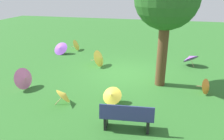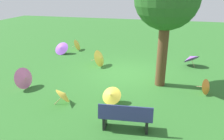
# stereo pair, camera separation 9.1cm
# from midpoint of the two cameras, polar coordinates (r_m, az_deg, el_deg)

# --- Properties ---
(ground) EXTENTS (40.00, 40.00, 0.00)m
(ground) POSITION_cam_midpoint_polar(r_m,az_deg,el_deg) (10.95, 3.85, -1.05)
(ground) COLOR #2D6B28
(park_bench) EXTENTS (1.64, 0.65, 0.90)m
(park_bench) POSITION_cam_midpoint_polar(r_m,az_deg,el_deg) (6.63, 3.46, -12.18)
(park_bench) COLOR navy
(park_bench) RESTS_ON ground
(parasol_yellow_0) EXTENTS (0.91, 1.00, 0.93)m
(parasol_yellow_0) POSITION_cam_midpoint_polar(r_m,az_deg,el_deg) (11.89, -3.39, 3.13)
(parasol_yellow_0) COLOR tan
(parasol_yellow_0) RESTS_ON ground
(parasol_yellow_1) EXTENTS (0.84, 0.86, 0.65)m
(parasol_yellow_1) POSITION_cam_midpoint_polar(r_m,az_deg,el_deg) (8.30, -12.70, -6.36)
(parasol_yellow_1) COLOR tan
(parasol_yellow_1) RESTS_ON ground
(parasol_purple_0) EXTENTS (1.03, 0.87, 0.79)m
(parasol_purple_0) POSITION_cam_midpoint_polar(r_m,az_deg,el_deg) (14.51, -13.60, 5.58)
(parasol_purple_0) COLOR tan
(parasol_purple_0) RESTS_ON ground
(parasol_yellow_2) EXTENTS (0.66, 0.78, 0.75)m
(parasol_yellow_2) POSITION_cam_midpoint_polar(r_m,az_deg,el_deg) (15.25, -9.35, 6.53)
(parasol_yellow_2) COLOR tan
(parasol_yellow_2) RESTS_ON ground
(parasol_pink_0) EXTENTS (0.84, 0.98, 0.93)m
(parasol_pink_0) POSITION_cam_midpoint_polar(r_m,az_deg,el_deg) (9.94, -22.24, -2.08)
(parasol_pink_0) COLOR tan
(parasol_pink_0) RESTS_ON ground
(parasol_yellow_3) EXTENTS (0.80, 0.72, 0.66)m
(parasol_yellow_3) POSITION_cam_midpoint_polar(r_m,az_deg,el_deg) (8.07, -0.41, -6.61)
(parasol_yellow_3) COLOR tan
(parasol_yellow_3) RESTS_ON ground
(parasol_purple_1) EXTENTS (1.18, 1.18, 0.80)m
(parasol_purple_1) POSITION_cam_midpoint_polar(r_m,az_deg,el_deg) (12.70, 19.63, 3.11)
(parasol_purple_1) COLOR tan
(parasol_purple_1) RESTS_ON ground
(parasol_orange_0) EXTENTS (0.69, 0.71, 0.66)m
(parasol_orange_0) POSITION_cam_midpoint_polar(r_m,az_deg,el_deg) (9.59, 23.49, -4.00)
(parasol_orange_0) COLOR tan
(parasol_orange_0) RESTS_ON ground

